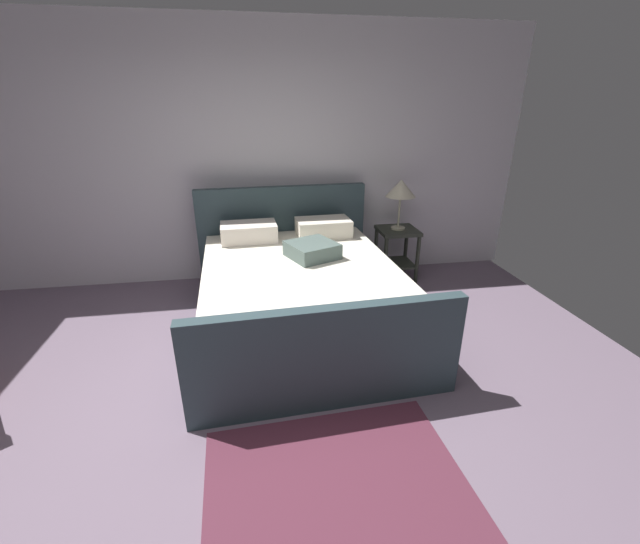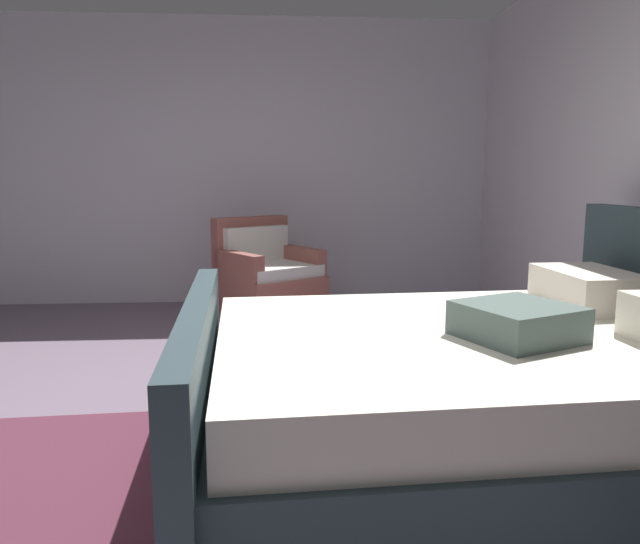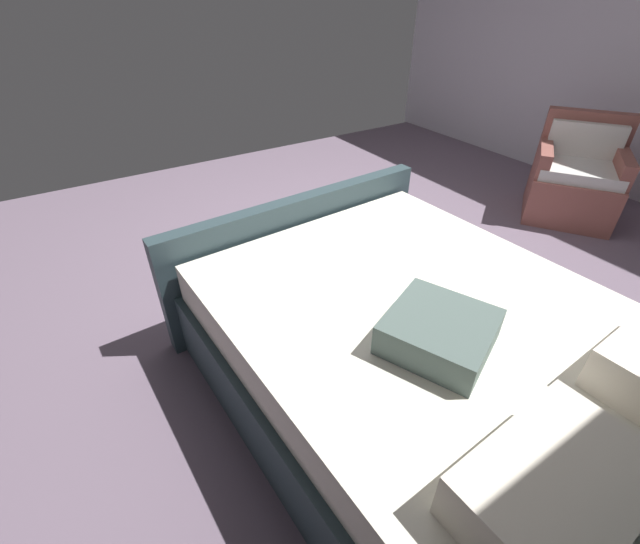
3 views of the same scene
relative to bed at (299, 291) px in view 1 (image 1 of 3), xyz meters
name	(u,v)px [view 1 (image 1 of 3)]	position (x,y,z in m)	size (l,w,h in m)	color
ground_plane	(250,448)	(-0.47, -1.44, -0.35)	(6.34, 5.41, 0.02)	slate
wall_back	(241,158)	(-0.47, 1.32, 1.03)	(6.46, 0.12, 2.75)	silver
bed	(299,291)	(0.00, 0.00, 0.00)	(1.98, 2.42, 1.10)	#2E4045
nightstand_right	(397,245)	(1.25, 0.93, 0.06)	(0.44, 0.44, 0.60)	#2B3025
table_lamp_right	(401,189)	(1.25, 0.93, 0.71)	(0.33, 0.33, 0.56)	#B7B293
area_rug	(340,496)	(0.00, -1.86, -0.34)	(1.42, 1.20, 0.01)	#562737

